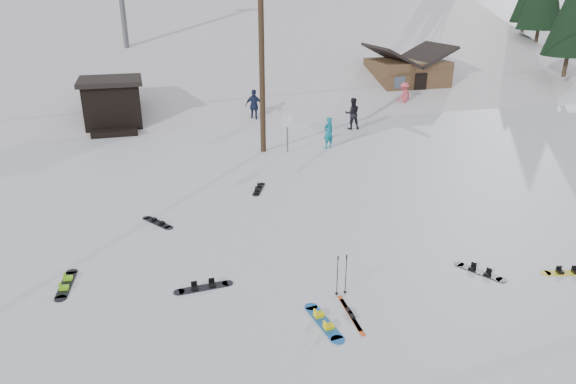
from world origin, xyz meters
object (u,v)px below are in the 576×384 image
object	(u,v)px
utility_pole	(262,52)
cabin	(406,77)
hero_skis	(351,314)
hero_snowboard	(324,322)

from	to	relation	value
utility_pole	cabin	size ratio (longest dim) A/B	1.67
utility_pole	cabin	xyz separation A→B (m)	(13.00, 10.00, -3.20)
cabin	hero_skis	distance (m)	27.69
hero_snowboard	hero_skis	bearing A→B (deg)	-87.84
utility_pole	hero_skis	xyz separation A→B (m)	(-1.19, -13.74, -4.66)
cabin	hero_skis	bearing A→B (deg)	-120.88
cabin	hero_skis	world-z (taller)	cabin
utility_pole	hero_snowboard	world-z (taller)	utility_pole
utility_pole	hero_snowboard	bearing A→B (deg)	-97.90
utility_pole	cabin	bearing A→B (deg)	37.56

